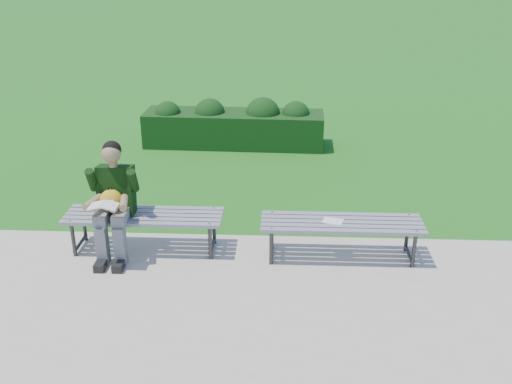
% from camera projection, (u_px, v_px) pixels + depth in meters
% --- Properties ---
extents(ground, '(80.00, 80.00, 0.00)m').
position_uv_depth(ground, '(242.00, 237.00, 7.01)').
color(ground, '#2B7C1F').
rests_on(ground, ground).
extents(walkway, '(30.00, 3.50, 0.02)m').
position_uv_depth(walkway, '(229.00, 321.00, 5.40)').
color(walkway, '#AA9E91').
rests_on(walkway, ground).
extents(hedge, '(3.20, 0.90, 0.88)m').
position_uv_depth(hedge, '(236.00, 125.00, 10.16)').
color(hedge, '#0F4011').
rests_on(hedge, ground).
extents(bench_left, '(1.80, 0.50, 0.46)m').
position_uv_depth(bench_left, '(144.00, 219.00, 6.52)').
color(bench_left, gray).
rests_on(bench_left, walkway).
extents(bench_right, '(1.80, 0.50, 0.46)m').
position_uv_depth(bench_right, '(342.00, 226.00, 6.35)').
color(bench_right, gray).
rests_on(bench_right, walkway).
extents(seated_boy, '(0.56, 0.76, 1.31)m').
position_uv_depth(seated_boy, '(113.00, 198.00, 6.33)').
color(seated_boy, slate).
rests_on(seated_boy, walkway).
extents(paper_sheet, '(0.26, 0.22, 0.01)m').
position_uv_depth(paper_sheet, '(333.00, 221.00, 6.33)').
color(paper_sheet, white).
rests_on(paper_sheet, bench_right).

